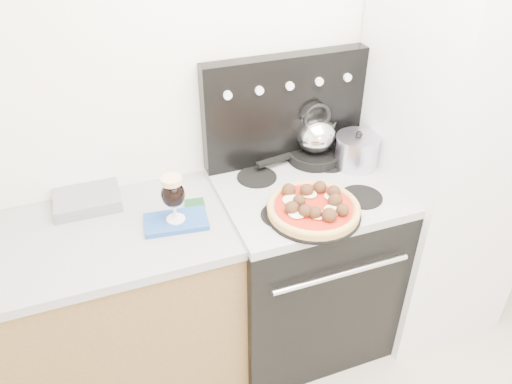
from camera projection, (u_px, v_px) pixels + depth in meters
name	position (u px, v px, depth m)	size (l,w,h in m)	color
room_shell	(433.00, 266.00, 1.29)	(3.52, 3.01, 2.52)	#BEB3A1
base_cabinet	(67.00, 328.00, 2.15)	(1.45, 0.60, 0.86)	brown
countertop	(41.00, 249.00, 1.90)	(1.48, 0.63, 0.04)	#9E9E9F
stove_body	(302.00, 268.00, 2.45)	(0.76, 0.65, 0.88)	black
cooktop	(307.00, 191.00, 2.19)	(0.76, 0.65, 0.04)	#ADADB2
backguard	(285.00, 109.00, 2.25)	(0.76, 0.08, 0.50)	black
fridge	(445.00, 156.00, 2.34)	(0.64, 0.68, 1.90)	silver
foil_sheet	(88.00, 200.00, 2.08)	(0.27, 0.19, 0.05)	#B0B3C7
oven_mitt	(176.00, 222.00, 1.99)	(0.25, 0.14, 0.02)	#234C9B
beer_glass	(173.00, 199.00, 1.93)	(0.09, 0.09, 0.20)	black
pizza_pan	(313.00, 213.00, 2.01)	(0.39, 0.39, 0.01)	black
pizza	(314.00, 206.00, 1.99)	(0.37, 0.37, 0.05)	#DCAF5A
skillet	(314.00, 155.00, 2.36)	(0.25, 0.25, 0.04)	black
tea_kettle	(316.00, 132.00, 2.29)	(0.18, 0.18, 0.20)	silver
stock_pot	(357.00, 152.00, 2.29)	(0.19, 0.19, 0.14)	silver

